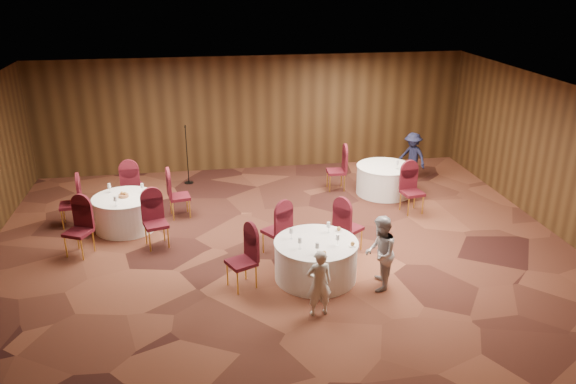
{
  "coord_description": "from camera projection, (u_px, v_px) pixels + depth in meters",
  "views": [
    {
      "loc": [
        -1.51,
        -10.39,
        5.37
      ],
      "look_at": [
        0.2,
        0.2,
        1.1
      ],
      "focal_mm": 35.0,
      "sensor_mm": 36.0,
      "label": 1
    }
  ],
  "objects": [
    {
      "name": "man_c",
      "position": [
        412.0,
        156.0,
        15.18
      ],
      "size": [
        0.86,
        0.98,
        1.31
      ],
      "primitive_type": "imported",
      "rotation": [
        0.0,
        0.0,
        5.27
      ],
      "color": "black",
      "rests_on": "ground"
    },
    {
      "name": "chairs_main",
      "position": [
        291.0,
        239.0,
        10.87
      ],
      "size": [
        2.98,
        1.89,
        1.0
      ],
      "color": "#460E15",
      "rests_on": "ground"
    },
    {
      "name": "tabletop_right",
      "position": [
        397.0,
        163.0,
        13.92
      ],
      "size": [
        0.08,
        0.08,
        0.22
      ],
      "color": "silver",
      "rests_on": "table_right"
    },
    {
      "name": "mic_stand",
      "position": [
        188.0,
        167.0,
        14.97
      ],
      "size": [
        0.24,
        0.24,
        1.59
      ],
      "color": "black",
      "rests_on": "ground"
    },
    {
      "name": "chairs_left",
      "position": [
        124.0,
        207.0,
        12.33
      ],
      "size": [
        2.98,
        3.09,
        1.0
      ],
      "color": "#460E15",
      "rests_on": "ground"
    },
    {
      "name": "table_right",
      "position": [
        384.0,
        179.0,
        14.32
      ],
      "size": [
        1.43,
        1.43,
        0.74
      ],
      "color": "white",
      "rests_on": "ground"
    },
    {
      "name": "ground",
      "position": [
        280.0,
        245.0,
        11.74
      ],
      "size": [
        12.0,
        12.0,
        0.0
      ],
      "primitive_type": "plane",
      "color": "black",
      "rests_on": "ground"
    },
    {
      "name": "table_main",
      "position": [
        316.0,
        260.0,
        10.37
      ],
      "size": [
        1.55,
        1.55,
        0.74
      ],
      "color": "white",
      "rests_on": "ground"
    },
    {
      "name": "woman_b",
      "position": [
        380.0,
        253.0,
        9.92
      ],
      "size": [
        0.71,
        0.81,
        1.39
      ],
      "primitive_type": "imported",
      "rotation": [
        0.0,
        0.0,
        4.39
      ],
      "color": "#AFAFB4",
      "rests_on": "ground"
    },
    {
      "name": "table_left",
      "position": [
        125.0,
        212.0,
        12.38
      ],
      "size": [
        1.37,
        1.37,
        0.74
      ],
      "color": "white",
      "rests_on": "ground"
    },
    {
      "name": "tabletop_main",
      "position": [
        325.0,
        238.0,
        10.13
      ],
      "size": [
        1.15,
        1.07,
        0.22
      ],
      "color": "silver",
      "rests_on": "table_main"
    },
    {
      "name": "tabletop_left",
      "position": [
        123.0,
        193.0,
        12.22
      ],
      "size": [
        0.8,
        0.88,
        0.22
      ],
      "color": "silver",
      "rests_on": "table_left"
    },
    {
      "name": "chairs_right",
      "position": [
        372.0,
        181.0,
        13.84
      ],
      "size": [
        1.98,
        2.31,
        1.0
      ],
      "color": "#460E15",
      "rests_on": "ground"
    },
    {
      "name": "room_shell",
      "position": [
        280.0,
        155.0,
        11.01
      ],
      "size": [
        12.0,
        12.0,
        12.0
      ],
      "color": "silver",
      "rests_on": "ground"
    },
    {
      "name": "woman_a",
      "position": [
        319.0,
        283.0,
        9.17
      ],
      "size": [
        0.46,
        0.33,
        1.18
      ],
      "primitive_type": "imported",
      "rotation": [
        0.0,
        0.0,
        3.26
      ],
      "color": "silver",
      "rests_on": "ground"
    }
  ]
}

